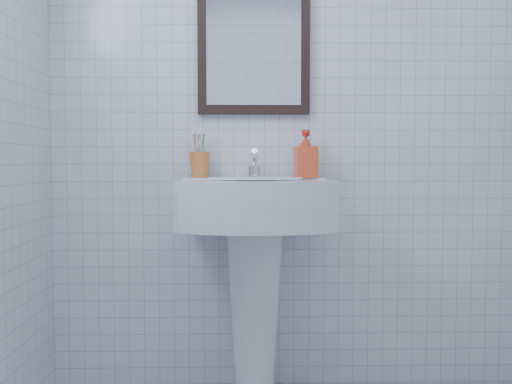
{
  "coord_description": "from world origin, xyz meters",
  "views": [
    {
      "loc": [
        -0.24,
        -1.39,
        1.03
      ],
      "look_at": [
        -0.18,
        0.86,
        0.91
      ],
      "focal_mm": 40.0,
      "sensor_mm": 36.0,
      "label": 1
    }
  ],
  "objects": [
    {
      "name": "wall_back",
      "position": [
        0.0,
        1.2,
        1.25
      ],
      "size": [
        2.2,
        0.02,
        2.5
      ],
      "primitive_type": "cube",
      "color": "silver",
      "rests_on": "ground"
    },
    {
      "name": "washbasin",
      "position": [
        -0.19,
        0.99,
        0.65
      ],
      "size": [
        0.63,
        0.46,
        0.96
      ],
      "color": "white",
      "rests_on": "ground"
    },
    {
      "name": "soap_dispenser",
      "position": [
        0.04,
        1.11,
        1.06
      ],
      "size": [
        0.1,
        0.1,
        0.21
      ],
      "primitive_type": "imported",
      "rotation": [
        0.0,
        0.0,
        0.11
      ],
      "color": "red",
      "rests_on": "washbasin"
    },
    {
      "name": "faucet",
      "position": [
        -0.19,
        1.1,
        1.01
      ],
      "size": [
        0.05,
        0.11,
        0.13
      ],
      "color": "silver",
      "rests_on": "washbasin"
    },
    {
      "name": "toothbrush_cup",
      "position": [
        -0.43,
        1.13,
        1.01
      ],
      "size": [
        0.12,
        0.12,
        0.11
      ],
      "primitive_type": null,
      "rotation": [
        0.0,
        0.0,
        0.35
      ],
      "color": "orange",
      "rests_on": "washbasin"
    },
    {
      "name": "wall_mirror",
      "position": [
        -0.19,
        1.18,
        1.55
      ],
      "size": [
        0.5,
        0.04,
        0.62
      ],
      "color": "black",
      "rests_on": "wall_back"
    }
  ]
}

